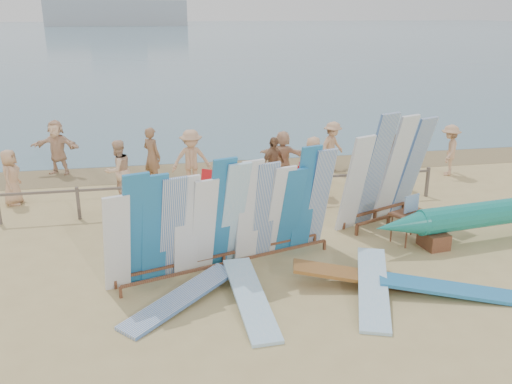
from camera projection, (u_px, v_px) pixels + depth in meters
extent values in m
plane|color=tan|center=(246.00, 254.00, 12.41)|extent=(160.00, 160.00, 0.00)
cube|color=slate|center=(158.00, 32.00, 131.55)|extent=(320.00, 240.00, 0.02)
cube|color=olive|center=(212.00, 168.00, 19.12)|extent=(40.00, 2.60, 0.01)
cube|color=#999EA3|center=(117.00, 13.00, 176.55)|extent=(45.00, 8.00, 8.00)
cube|color=#68594E|center=(227.00, 182.00, 14.95)|extent=(12.00, 0.06, 0.06)
cube|color=#68594E|center=(78.00, 203.00, 14.36)|extent=(0.08, 0.08, 0.90)
cube|color=#68594E|center=(155.00, 199.00, 14.71)|extent=(0.08, 0.08, 0.90)
cube|color=#68594E|center=(228.00, 194.00, 15.06)|extent=(0.08, 0.08, 0.90)
cube|color=#68594E|center=(297.00, 190.00, 15.41)|extent=(0.08, 0.08, 0.90)
cube|color=#68594E|center=(364.00, 186.00, 15.76)|extent=(0.08, 0.08, 0.90)
cube|color=#68594E|center=(427.00, 182.00, 16.11)|extent=(0.08, 0.08, 0.90)
cube|color=brown|center=(232.00, 262.00, 11.53)|extent=(4.59, 1.46, 0.06)
cube|color=brown|center=(224.00, 255.00, 11.87)|extent=(4.59, 1.46, 0.06)
cube|color=white|center=(117.00, 244.00, 10.40)|extent=(0.65, 0.69, 2.11)
cube|color=#2272AE|center=(135.00, 231.00, 10.50)|extent=(0.70, 0.86, 2.51)
cube|color=#2272AE|center=(154.00, 229.00, 10.68)|extent=(0.69, 0.81, 2.42)
cube|color=silver|center=(173.00, 228.00, 10.87)|extent=(0.70, 0.84, 2.32)
cube|color=white|center=(187.00, 227.00, 11.01)|extent=(0.62, 0.60, 2.27)
cube|color=white|center=(204.00, 226.00, 11.19)|extent=(0.65, 0.71, 2.15)
cube|color=#2272AE|center=(220.00, 214.00, 11.29)|extent=(0.69, 0.83, 2.56)
cube|color=#91C7E9|center=(233.00, 214.00, 11.44)|extent=(0.73, 0.94, 2.43)
cube|color=white|center=(249.00, 212.00, 11.61)|extent=(0.63, 0.63, 2.41)
cube|color=silver|center=(264.00, 211.00, 11.80)|extent=(0.64, 0.66, 2.31)
cube|color=white|center=(279.00, 211.00, 11.98)|extent=(0.67, 0.76, 2.19)
cube|color=#2272AE|center=(291.00, 211.00, 12.13)|extent=(0.67, 0.74, 2.10)
cube|color=#2272AE|center=(305.00, 199.00, 12.22)|extent=(0.64, 0.66, 2.55)
cube|color=silver|center=(319.00, 198.00, 12.41)|extent=(0.67, 0.75, 2.44)
cube|color=brown|center=(389.00, 216.00, 13.94)|extent=(2.05, 0.90, 0.07)
cube|color=brown|center=(375.00, 211.00, 14.32)|extent=(2.05, 0.90, 0.07)
cube|color=white|center=(355.00, 184.00, 13.28)|extent=(0.81, 0.83, 2.52)
cube|color=silver|center=(376.00, 170.00, 13.56)|extent=(0.87, 0.99, 3.01)
cube|color=white|center=(395.00, 168.00, 13.93)|extent=(0.88, 1.01, 2.89)
cube|color=silver|center=(413.00, 167.00, 14.31)|extent=(0.89, 1.03, 2.76)
cube|color=brown|center=(434.00, 240.00, 12.72)|extent=(0.60, 0.69, 0.38)
cylinder|color=#198B7E|center=(503.00, 212.00, 13.12)|extent=(4.68, 1.21, 0.63)
cone|color=#198B7E|center=(400.00, 225.00, 12.29)|extent=(1.33, 0.74, 0.59)
cube|color=brown|center=(411.00, 214.00, 12.89)|extent=(1.07, 0.94, 0.05)
cube|color=white|center=(412.00, 203.00, 12.80)|extent=(0.44, 0.22, 0.42)
cube|color=#91C7E9|center=(250.00, 306.00, 10.26)|extent=(0.69, 2.72, 0.36)
cube|color=silver|center=(181.00, 304.00, 10.32)|extent=(2.40, 2.20, 0.26)
cube|color=#9B622A|center=(359.00, 285.00, 11.01)|extent=(2.74, 1.20, 0.44)
cube|color=#91C7E9|center=(372.00, 297.00, 10.58)|extent=(1.44, 2.72, 0.43)
cube|color=#2272AE|center=(448.00, 295.00, 10.63)|extent=(2.73, 1.42, 0.30)
cube|color=red|center=(207.00, 192.00, 15.60)|extent=(0.77, 0.76, 0.05)
cube|color=red|center=(210.00, 180.00, 15.72)|extent=(0.58, 0.46, 0.58)
cube|color=red|center=(302.00, 185.00, 16.34)|extent=(0.53, 0.48, 0.05)
cube|color=red|center=(300.00, 174.00, 16.47)|extent=(0.52, 0.16, 0.52)
cube|color=red|center=(306.00, 180.00, 16.09)|extent=(0.56, 0.76, 0.51)
cube|color=red|center=(306.00, 167.00, 16.25)|extent=(0.44, 0.24, 0.32)
imported|color=tan|center=(449.00, 150.00, 18.11)|extent=(0.97, 1.18, 1.71)
imported|color=#8C6042|center=(390.00, 162.00, 16.52)|extent=(0.58, 1.10, 1.79)
imported|color=beige|center=(393.00, 162.00, 17.01)|extent=(0.40, 0.78, 1.57)
imported|color=tan|center=(332.00, 146.00, 18.59)|extent=(1.16, 1.03, 1.71)
imported|color=tan|center=(11.00, 177.00, 15.37)|extent=(0.45, 0.82, 1.61)
imported|color=tan|center=(191.00, 160.00, 16.61)|extent=(1.23, 0.54, 1.88)
imported|color=#8C6042|center=(152.00, 156.00, 17.10)|extent=(0.73, 0.75, 1.85)
imported|color=beige|center=(283.00, 156.00, 17.49)|extent=(1.62, 0.98, 1.66)
imported|color=beige|center=(118.00, 170.00, 15.71)|extent=(0.94, 0.87, 1.79)
imported|color=beige|center=(57.00, 147.00, 18.19)|extent=(1.81, 1.11, 1.85)
imported|color=#8C6042|center=(273.00, 164.00, 16.51)|extent=(1.04, 0.95, 1.69)
imported|color=tan|center=(313.00, 166.00, 16.16)|extent=(0.96, 0.73, 1.78)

